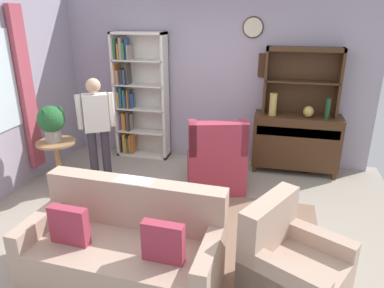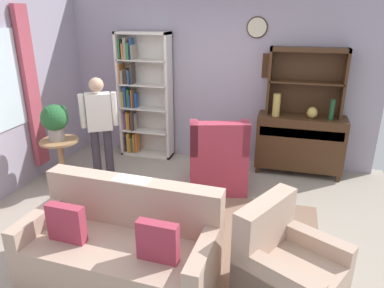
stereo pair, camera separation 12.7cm
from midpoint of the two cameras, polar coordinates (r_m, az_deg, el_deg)
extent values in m
cube|color=#9E9384|center=(4.44, -1.14, -12.44)|extent=(5.40, 4.60, 0.02)
cube|color=#A399AD|center=(5.89, 4.78, 10.61)|extent=(5.00, 0.06, 2.80)
cylinder|color=beige|center=(5.68, 11.04, 17.83)|extent=(0.28, 0.03, 0.28)
torus|color=#382314|center=(5.68, 11.04, 17.83)|extent=(0.31, 0.02, 0.31)
cube|color=#422816|center=(5.71, 13.24, 12.09)|extent=(0.28, 0.03, 0.36)
cube|color=#B24756|center=(5.64, -23.73, 8.01)|extent=(0.08, 0.24, 2.30)
cube|color=#846651|center=(4.15, 0.38, -14.86)|extent=(2.84, 2.18, 0.01)
cube|color=silver|center=(6.28, -10.57, 7.70)|extent=(0.04, 0.30, 2.10)
cube|color=silver|center=(5.96, -3.02, 7.33)|extent=(0.04, 0.30, 2.10)
cube|color=silver|center=(5.96, -7.33, 17.23)|extent=(0.90, 0.30, 0.04)
cube|color=silver|center=(6.41, -6.50, -1.46)|extent=(0.90, 0.30, 0.04)
cube|color=silver|center=(6.23, -6.39, 7.83)|extent=(0.90, 0.01, 2.10)
cube|color=silver|center=(6.27, -6.66, 2.13)|extent=(0.86, 0.30, 0.02)
cube|color=#3F3833|center=(6.49, -9.86, 0.10)|extent=(0.03, 0.18, 0.25)
cube|color=#723F7F|center=(6.47, -9.60, 0.32)|extent=(0.03, 0.13, 0.31)
cube|color=gold|center=(6.44, -9.30, 0.44)|extent=(0.04, 0.22, 0.34)
cube|color=#CC7233|center=(6.44, -8.98, 0.07)|extent=(0.02, 0.22, 0.26)
cube|color=#337247|center=(6.43, -8.72, 0.03)|extent=(0.03, 0.18, 0.26)
cube|color=#CC7233|center=(6.41, -8.43, 0.30)|extent=(0.03, 0.21, 0.33)
cube|color=#CC7233|center=(6.39, -8.15, 0.32)|extent=(0.03, 0.15, 0.34)
cube|color=silver|center=(6.15, -6.81, 5.71)|extent=(0.86, 0.30, 0.02)
cube|color=#723F7F|center=(6.36, -10.06, 3.69)|extent=(0.04, 0.11, 0.29)
cube|color=gold|center=(6.33, -9.65, 3.75)|extent=(0.04, 0.11, 0.31)
cube|color=#CC7233|center=(6.32, -9.32, 3.63)|extent=(0.03, 0.13, 0.29)
cube|color=gray|center=(6.30, -8.98, 3.61)|extent=(0.03, 0.10, 0.29)
cube|color=#3F3833|center=(6.28, -8.71, 3.82)|extent=(0.03, 0.22, 0.35)
cube|color=gray|center=(6.28, -8.45, 3.57)|extent=(0.02, 0.10, 0.29)
cube|color=silver|center=(6.06, -6.97, 9.40)|extent=(0.86, 0.30, 0.02)
cube|color=gold|center=(6.26, -10.29, 7.11)|extent=(0.04, 0.14, 0.26)
cube|color=#284C8C|center=(6.23, -9.94, 7.48)|extent=(0.04, 0.14, 0.35)
cube|color=#337247|center=(6.21, -9.50, 7.25)|extent=(0.04, 0.11, 0.30)
cube|color=#284C8C|center=(6.20, -9.13, 6.88)|extent=(0.02, 0.18, 0.23)
cube|color=#CC7233|center=(6.18, -8.87, 7.22)|extent=(0.02, 0.14, 0.30)
cube|color=#3F3833|center=(6.17, -8.61, 7.22)|extent=(0.02, 0.15, 0.31)
cube|color=#284C8C|center=(6.16, -8.29, 6.95)|extent=(0.03, 0.12, 0.25)
cube|color=silver|center=(6.00, -7.14, 13.19)|extent=(0.86, 0.30, 0.02)
cube|color=#CC7233|center=(6.18, -10.61, 11.00)|extent=(0.02, 0.23, 0.32)
cube|color=gray|center=(6.17, -10.27, 10.59)|extent=(0.04, 0.23, 0.23)
cube|color=#3F3833|center=(6.14, -9.84, 10.67)|extent=(0.04, 0.15, 0.25)
cube|color=gold|center=(6.13, -9.48, 10.60)|extent=(0.03, 0.12, 0.23)
cube|color=#284C8C|center=(6.11, -9.18, 10.60)|extent=(0.03, 0.23, 0.23)
cube|color=#3F3833|center=(6.09, -8.89, 11.10)|extent=(0.03, 0.17, 0.34)
cube|color=#337247|center=(6.12, -10.79, 14.70)|extent=(0.04, 0.15, 0.31)
cube|color=#3F3833|center=(6.11, -10.47, 14.61)|extent=(0.02, 0.11, 0.29)
cube|color=#CC7233|center=(6.09, -10.16, 14.42)|extent=(0.03, 0.21, 0.25)
cube|color=gray|center=(6.07, -9.84, 14.85)|extent=(0.04, 0.19, 0.34)
cube|color=#337247|center=(6.06, -9.38, 14.50)|extent=(0.04, 0.20, 0.26)
cube|color=#284C8C|center=(6.03, -9.00, 14.81)|extent=(0.04, 0.12, 0.33)
cube|color=gray|center=(6.03, -8.68, 14.35)|extent=(0.02, 0.22, 0.23)
cube|color=#422816|center=(5.76, 17.42, 0.31)|extent=(1.30, 0.45, 0.82)
cube|color=#422816|center=(5.77, 11.01, -4.00)|extent=(0.06, 0.06, 0.10)
cube|color=#422816|center=(5.83, 22.87, -5.07)|extent=(0.06, 0.06, 0.10)
cube|color=#422816|center=(6.09, 11.30, -2.67)|extent=(0.06, 0.06, 0.10)
cube|color=#422816|center=(6.14, 22.52, -3.70)|extent=(0.06, 0.06, 0.10)
cube|color=#352012|center=(5.48, 17.68, 1.55)|extent=(1.20, 0.01, 0.14)
cube|color=#422816|center=(5.60, 12.92, 9.87)|extent=(0.04, 0.26, 1.00)
cube|color=#422816|center=(5.65, 23.80, 8.75)|extent=(0.04, 0.26, 1.00)
cube|color=#422816|center=(5.54, 18.95, 14.11)|extent=(1.10, 0.26, 0.06)
cube|color=#422816|center=(5.60, 18.40, 9.35)|extent=(1.06, 0.26, 0.02)
cube|color=#422816|center=(5.73, 18.36, 9.58)|extent=(1.10, 0.01, 1.00)
cylinder|color=tan|center=(5.51, 14.01, 6.07)|extent=(0.11, 0.11, 0.34)
ellipsoid|color=tan|center=(5.56, 19.31, 4.75)|extent=(0.15, 0.15, 0.17)
cylinder|color=#194223|center=(5.54, 22.08, 5.09)|extent=(0.07, 0.07, 0.31)
cube|color=tan|center=(3.58, -10.40, -17.80)|extent=(1.83, 0.92, 0.42)
cube|color=tan|center=(3.56, -8.42, -9.10)|extent=(1.81, 0.27, 0.48)
cube|color=tan|center=(3.93, -21.56, -13.53)|extent=(0.18, 0.86, 0.60)
cube|color=tan|center=(3.27, 3.26, -19.61)|extent=(0.18, 0.86, 0.60)
cube|color=#A33347|center=(3.49, -18.46, -11.92)|extent=(0.36, 0.11, 0.36)
cube|color=#A33347|center=(3.09, -4.29, -15.31)|extent=(0.36, 0.11, 0.36)
cube|color=white|center=(3.45, -8.63, -5.60)|extent=(0.37, 0.19, 0.00)
cube|color=tan|center=(3.46, 16.66, -20.19)|extent=(1.04, 1.03, 0.40)
cube|color=tan|center=(3.30, 12.74, -12.41)|extent=(0.51, 0.75, 0.48)
cube|color=tan|center=(3.64, 19.08, -16.70)|extent=(0.76, 0.48, 0.55)
cube|color=#A33347|center=(5.21, 4.69, -4.50)|extent=(0.97, 0.99, 0.42)
cube|color=#A33347|center=(4.73, 5.19, -0.28)|extent=(0.80, 0.41, 0.63)
cube|color=#A33347|center=(4.78, 9.24, 0.97)|extent=(0.17, 0.30, 0.44)
cube|color=#A33347|center=(4.71, 1.06, 0.95)|extent=(0.17, 0.30, 0.44)
cylinder|color=#997047|center=(5.20, -19.84, 0.46)|extent=(0.52, 0.52, 0.03)
cylinder|color=#997047|center=(5.34, -19.36, -3.30)|extent=(0.08, 0.08, 0.71)
cylinder|color=#997047|center=(5.48, -18.94, -6.58)|extent=(0.36, 0.36, 0.03)
cylinder|color=gray|center=(5.18, -20.19, 1.49)|extent=(0.21, 0.21, 0.17)
sphere|color=#235B2D|center=(5.11, -20.51, 3.95)|extent=(0.36, 0.36, 0.36)
ellipsoid|color=#235B2D|center=(5.08, -19.16, 4.52)|extent=(0.11, 0.06, 0.25)
ellipsoid|color=#235B2D|center=(5.01, -21.47, 4.00)|extent=(0.11, 0.06, 0.25)
cylinder|color=#38333D|center=(5.38, -14.37, -1.96)|extent=(0.17, 0.17, 0.82)
cylinder|color=#38333D|center=(5.38, -12.46, -1.77)|extent=(0.17, 0.17, 0.82)
cube|color=silver|center=(5.17, -14.02, 5.02)|extent=(0.39, 0.35, 0.52)
sphere|color=tan|center=(5.08, -14.39, 9.15)|extent=(0.28, 0.28, 0.20)
cylinder|color=silver|center=(5.16, -16.49, 5.06)|extent=(0.11, 0.11, 0.48)
cylinder|color=silver|center=(5.17, -11.61, 5.53)|extent=(0.11, 0.11, 0.48)
cube|color=#422816|center=(4.16, -6.50, -8.44)|extent=(0.80, 0.50, 0.03)
cube|color=#422816|center=(4.23, -12.26, -11.53)|extent=(0.05, 0.05, 0.39)
cube|color=#422816|center=(3.98, -2.48, -13.31)|extent=(0.05, 0.05, 0.39)
cube|color=#422816|center=(4.57, -9.73, -8.78)|extent=(0.05, 0.05, 0.39)
cube|color=#422816|center=(4.33, -0.67, -10.19)|extent=(0.05, 0.05, 0.39)
cube|color=#337247|center=(4.22, -7.27, -7.58)|extent=(0.16, 0.13, 0.02)
cube|color=gray|center=(4.22, -7.30, -7.26)|extent=(0.16, 0.13, 0.03)
cube|color=#CC7233|center=(4.21, -7.28, -6.88)|extent=(0.15, 0.15, 0.02)
camera|label=1|loc=(0.06, -89.12, 0.33)|focal=33.34mm
camera|label=2|loc=(0.06, 90.88, -0.33)|focal=33.34mm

